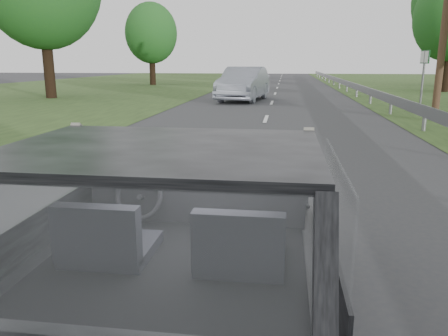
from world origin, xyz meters
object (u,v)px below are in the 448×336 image
(highway_sign, at_px, (423,78))
(utility_pole, at_px, (448,1))
(other_car, at_px, (244,84))
(subject_car, at_px, (183,243))
(cat, at_px, (244,171))

(highway_sign, relative_size, utility_pole, 0.30)
(other_car, relative_size, utility_pole, 0.64)
(subject_car, xyz_separation_m, highway_sign, (6.58, 18.03, 0.45))
(other_car, bearing_deg, cat, -77.10)
(cat, bearing_deg, other_car, 89.19)
(other_car, height_order, utility_pole, utility_pole)
(utility_pole, bearing_deg, highway_sign, 81.17)
(utility_pole, bearing_deg, subject_car, -113.02)
(cat, bearing_deg, utility_pole, 61.04)
(highway_sign, height_order, utility_pole, utility_pole)
(cat, height_order, utility_pole, utility_pole)
(cat, relative_size, utility_pole, 0.07)
(highway_sign, bearing_deg, utility_pole, -103.80)
(cat, bearing_deg, highway_sign, 64.04)
(other_car, xyz_separation_m, highway_sign, (8.02, -1.05, 0.36))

